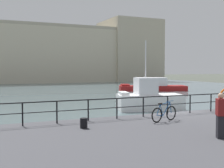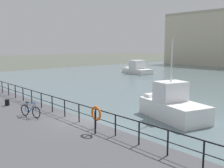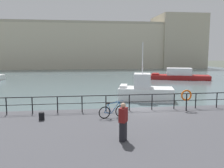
# 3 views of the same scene
# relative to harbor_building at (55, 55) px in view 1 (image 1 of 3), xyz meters

# --- Properties ---
(ground_plane) EXTENTS (240.00, 240.00, 0.00)m
(ground_plane) POSITION_rel_harbor_building_xyz_m (-5.87, -57.56, -6.79)
(ground_plane) COLOR #4C5147
(water_basin) EXTENTS (80.00, 60.00, 0.01)m
(water_basin) POSITION_rel_harbor_building_xyz_m (-5.87, -27.36, -6.78)
(water_basin) COLOR slate
(water_basin) RESTS_ON ground_plane
(harbor_building) EXTENTS (66.73, 14.58, 16.21)m
(harbor_building) POSITION_rel_harbor_building_xyz_m (0.00, 0.00, 0.00)
(harbor_building) COLOR #C1B79E
(harbor_building) RESTS_ON ground_plane
(moored_blue_motorboat) EXTENTS (10.34, 6.14, 1.99)m
(moored_blue_motorboat) POSITION_rel_harbor_building_xyz_m (6.90, -34.25, -6.03)
(moored_blue_motorboat) COLOR maroon
(moored_blue_motorboat) RESTS_ON water_basin
(moored_white_yacht) EXTENTS (5.66, 3.73, 5.62)m
(moored_white_yacht) POSITION_rel_harbor_building_xyz_m (-3.97, -51.32, -5.86)
(moored_white_yacht) COLOR white
(moored_white_yacht) RESTS_ON water_basin
(quay_railing) EXTENTS (25.01, 0.07, 1.08)m
(quay_railing) POSITION_rel_harbor_building_xyz_m (-6.95, -58.31, -5.26)
(quay_railing) COLOR black
(quay_railing) RESTS_ON quay_promenade
(parked_bicycle) EXTENTS (1.72, 0.52, 0.98)m
(parked_bicycle) POSITION_rel_harbor_building_xyz_m (-8.27, -59.94, -5.61)
(parked_bicycle) COLOR black
(parked_bicycle) RESTS_ON quay_promenade
(mooring_bollard) EXTENTS (0.32, 0.32, 0.44)m
(mooring_bollard) POSITION_rel_harbor_building_xyz_m (-12.37, -59.87, -5.78)
(mooring_bollard) COLOR black
(mooring_bollard) RESTS_ON quay_promenade
(standing_person) EXTENTS (0.46, 0.52, 1.69)m
(standing_person) POSITION_rel_harbor_building_xyz_m (-8.32, -63.66, -5.13)
(standing_person) COLOR black
(standing_person) RESTS_ON quay_promenade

